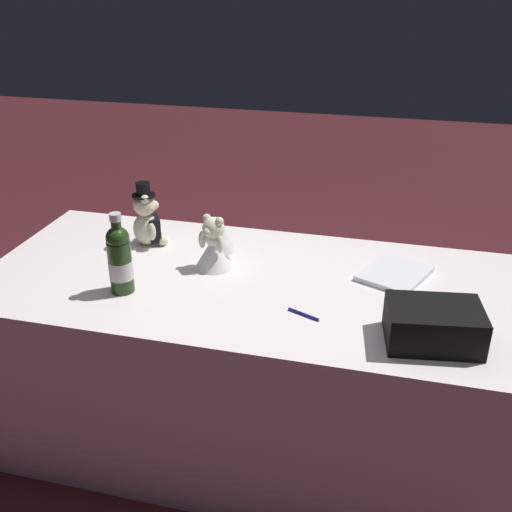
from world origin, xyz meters
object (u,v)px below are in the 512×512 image
Objects in this scene: teddy_bear_bride at (216,244)px; champagne_bottle at (120,259)px; signing_pen at (305,315)px; guestbook at (395,274)px; gift_case_black at (434,325)px; teddy_bear_groom at (148,220)px.

champagne_bottle reaches higher than teddy_bear_bride.
champagne_bottle is 2.50× the size of signing_pen.
guestbook is (-0.28, -0.37, 0.00)m from signing_pen.
champagne_bottle is 0.96× the size of gift_case_black.
signing_pen is 0.47× the size of guestbook.
teddy_bear_bride is 1.78× the size of signing_pen.
gift_case_black is 1.23× the size of guestbook.
gift_case_black reaches higher than guestbook.
teddy_bear_groom reaches higher than signing_pen.
teddy_bear_groom is 1.02m from guestbook.
teddy_bear_bride is at bearing -134.02° from champagne_bottle.
champagne_bottle is at bearing -3.38° from gift_case_black.
champagne_bottle is at bearing 43.78° from guestbook.
gift_case_black is at bearing 130.60° from guestbook.
teddy_bear_bride is 0.71× the size of champagne_bottle.
signing_pen is (-0.67, 0.01, -0.12)m from champagne_bottle.
gift_case_black is (-0.81, 0.34, -0.03)m from teddy_bear_bride.
signing_pen is 0.42m from gift_case_black.
teddy_bear_bride is 0.50m from signing_pen.
teddy_bear_bride is 0.88m from gift_case_black.
guestbook reaches higher than signing_pen.
teddy_bear_bride is 0.39m from champagne_bottle.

